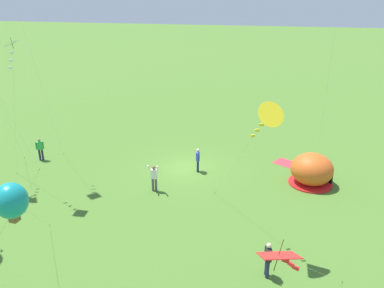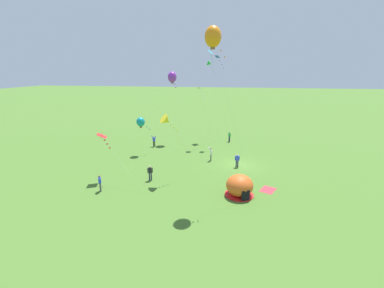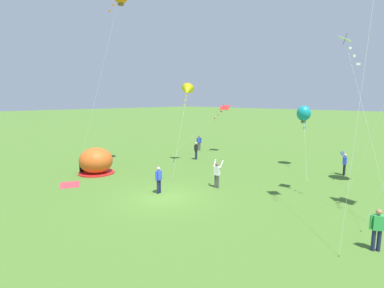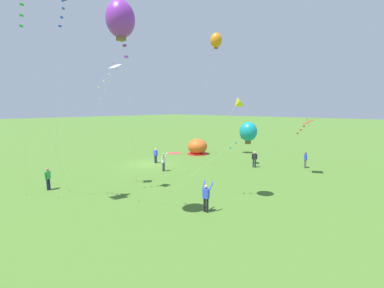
{
  "view_description": "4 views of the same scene",
  "coord_description": "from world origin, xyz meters",
  "px_view_note": "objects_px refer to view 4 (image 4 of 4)",
  "views": [
    {
      "loc": [
        -6.87,
        23.32,
        11.37
      ],
      "look_at": [
        -1.13,
        2.97,
        3.11
      ],
      "focal_mm": 35.0,
      "sensor_mm": 36.0,
      "label": 1
    },
    {
      "loc": [
        -31.49,
        0.91,
        11.79
      ],
      "look_at": [
        -1.25,
        5.97,
        2.88
      ],
      "focal_mm": 24.0,
      "sensor_mm": 36.0,
      "label": 2
    },
    {
      "loc": [
        13.48,
        -11.45,
        5.98
      ],
      "look_at": [
        -0.72,
        3.26,
        2.86
      ],
      "focal_mm": 28.0,
      "sensor_mm": 36.0,
      "label": 3
    },
    {
      "loc": [
        17.85,
        22.66,
        6.33
      ],
      "look_at": [
        -0.72,
        5.98,
        2.76
      ],
      "focal_mm": 24.0,
      "sensor_mm": 36.0,
      "label": 4
    }
  ],
  "objects_px": {
    "person_strolling": "(156,155)",
    "kite_orange": "(216,40)",
    "person_with_toddler": "(305,159)",
    "person_flying_kite": "(164,161)",
    "popup_tent": "(198,147)",
    "kite_yellow": "(238,104)",
    "kite_red": "(306,124)",
    "kite_teal": "(248,132)",
    "kite_white": "(111,73)",
    "kite_blue": "(64,10)",
    "person_far_back": "(254,159)",
    "person_near_tent": "(48,178)",
    "person_arms_raised": "(206,196)",
    "kite_purple": "(120,19)"
  },
  "relations": [
    {
      "from": "person_strolling",
      "to": "kite_orange",
      "type": "height_order",
      "value": "kite_orange"
    },
    {
      "from": "person_with_toddler",
      "to": "person_flying_kite",
      "type": "bearing_deg",
      "value": -42.72
    },
    {
      "from": "popup_tent",
      "to": "person_with_toddler",
      "type": "bearing_deg",
      "value": 95.89
    },
    {
      "from": "kite_yellow",
      "to": "kite_red",
      "type": "relative_size",
      "value": 1.2
    },
    {
      "from": "popup_tent",
      "to": "kite_teal",
      "type": "distance_m",
      "value": 17.94
    },
    {
      "from": "kite_teal",
      "to": "kite_orange",
      "type": "distance_m",
      "value": 18.25
    },
    {
      "from": "kite_orange",
      "to": "kite_red",
      "type": "relative_size",
      "value": 2.49
    },
    {
      "from": "kite_white",
      "to": "kite_blue",
      "type": "xyz_separation_m",
      "value": [
        1.8,
        -2.63,
        4.29
      ]
    },
    {
      "from": "person_far_back",
      "to": "person_near_tent",
      "type": "height_order",
      "value": "same"
    },
    {
      "from": "popup_tent",
      "to": "person_far_back",
      "type": "height_order",
      "value": "popup_tent"
    },
    {
      "from": "kite_red",
      "to": "person_arms_raised",
      "type": "bearing_deg",
      "value": -5.82
    },
    {
      "from": "kite_teal",
      "to": "popup_tent",
      "type": "bearing_deg",
      "value": -128.04
    },
    {
      "from": "person_strolling",
      "to": "kite_orange",
      "type": "xyz_separation_m",
      "value": [
        -7.66,
        2.67,
        13.47
      ]
    },
    {
      "from": "person_far_back",
      "to": "kite_purple",
      "type": "xyz_separation_m",
      "value": [
        16.73,
        1.38,
        9.66
      ]
    },
    {
      "from": "person_with_toddler",
      "to": "kite_teal",
      "type": "xyz_separation_m",
      "value": [
        12.24,
        0.06,
        3.74
      ]
    },
    {
      "from": "kite_teal",
      "to": "person_strolling",
      "type": "bearing_deg",
      "value": -103.33
    },
    {
      "from": "person_far_back",
      "to": "kite_yellow",
      "type": "relative_size",
      "value": 0.23
    },
    {
      "from": "kite_white",
      "to": "kite_red",
      "type": "relative_size",
      "value": 1.54
    },
    {
      "from": "kite_yellow",
      "to": "kite_orange",
      "type": "xyz_separation_m",
      "value": [
        -2.65,
        -4.95,
        7.77
      ]
    },
    {
      "from": "person_strolling",
      "to": "kite_red",
      "type": "distance_m",
      "value": 16.08
    },
    {
      "from": "person_strolling",
      "to": "kite_yellow",
      "type": "xyz_separation_m",
      "value": [
        -5.02,
        7.62,
        5.7
      ]
    },
    {
      "from": "person_flying_kite",
      "to": "kite_teal",
      "type": "bearing_deg",
      "value": 82.55
    },
    {
      "from": "person_flying_kite",
      "to": "person_with_toddler",
      "type": "xyz_separation_m",
      "value": [
        -10.91,
        10.08,
        -0.03
      ]
    },
    {
      "from": "popup_tent",
      "to": "kite_white",
      "type": "xyz_separation_m",
      "value": [
        16.39,
        6.13,
        7.7
      ]
    },
    {
      "from": "person_flying_kite",
      "to": "kite_purple",
      "type": "height_order",
      "value": "kite_purple"
    },
    {
      "from": "kite_red",
      "to": "person_strolling",
      "type": "bearing_deg",
      "value": -66.82
    },
    {
      "from": "kite_teal",
      "to": "kite_white",
      "type": "distance_m",
      "value": 10.31
    },
    {
      "from": "kite_teal",
      "to": "person_far_back",
      "type": "bearing_deg",
      "value": -154.81
    },
    {
      "from": "person_flying_kite",
      "to": "person_far_back",
      "type": "height_order",
      "value": "person_flying_kite"
    },
    {
      "from": "person_near_tent",
      "to": "kite_white",
      "type": "xyz_separation_m",
      "value": [
        -3.01,
        4.66,
        7.73
      ]
    },
    {
      "from": "kite_purple",
      "to": "popup_tent",
      "type": "bearing_deg",
      "value": -149.42
    },
    {
      "from": "person_with_toddler",
      "to": "kite_orange",
      "type": "bearing_deg",
      "value": -82.93
    },
    {
      "from": "person_near_tent",
      "to": "kite_yellow",
      "type": "distance_m",
      "value": 18.87
    },
    {
      "from": "popup_tent",
      "to": "kite_yellow",
      "type": "distance_m",
      "value": 10.0
    },
    {
      "from": "kite_yellow",
      "to": "person_arms_raised",
      "type": "bearing_deg",
      "value": 24.21
    },
    {
      "from": "popup_tent",
      "to": "kite_purple",
      "type": "relative_size",
      "value": 0.24
    },
    {
      "from": "person_near_tent",
      "to": "kite_purple",
      "type": "distance_m",
      "value": 13.61
    },
    {
      "from": "person_arms_raised",
      "to": "kite_red",
      "type": "xyz_separation_m",
      "value": [
        -13.12,
        1.34,
        3.83
      ]
    },
    {
      "from": "popup_tent",
      "to": "kite_yellow",
      "type": "relative_size",
      "value": 0.38
    },
    {
      "from": "person_strolling",
      "to": "kite_yellow",
      "type": "relative_size",
      "value": 0.23
    },
    {
      "from": "person_far_back",
      "to": "person_near_tent",
      "type": "relative_size",
      "value": 1.0
    },
    {
      "from": "person_flying_kite",
      "to": "kite_purple",
      "type": "distance_m",
      "value": 15.21
    },
    {
      "from": "kite_yellow",
      "to": "person_with_toddler",
      "type": "bearing_deg",
      "value": 123.93
    },
    {
      "from": "kite_purple",
      "to": "kite_orange",
      "type": "height_order",
      "value": "kite_orange"
    },
    {
      "from": "kite_purple",
      "to": "kite_red",
      "type": "bearing_deg",
      "value": 168.47
    },
    {
      "from": "popup_tent",
      "to": "person_flying_kite",
      "type": "xyz_separation_m",
      "value": [
        9.49,
        3.69,
        0.0
      ]
    },
    {
      "from": "popup_tent",
      "to": "kite_orange",
      "type": "bearing_deg",
      "value": 91.36
    },
    {
      "from": "person_flying_kite",
      "to": "person_arms_raised",
      "type": "xyz_separation_m",
      "value": [
        5.08,
        9.53,
        0.0
      ]
    },
    {
      "from": "person_strolling",
      "to": "kite_teal",
      "type": "relative_size",
      "value": 0.31
    },
    {
      "from": "person_far_back",
      "to": "kite_yellow",
      "type": "distance_m",
      "value": 6.02
    }
  ]
}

